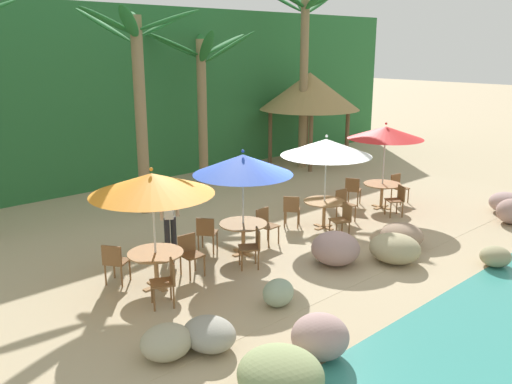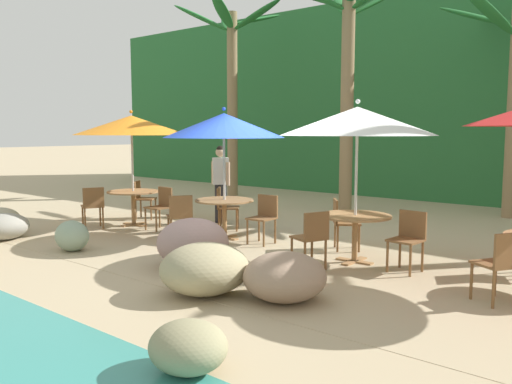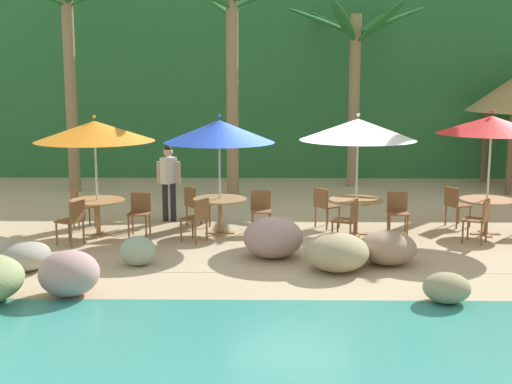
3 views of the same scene
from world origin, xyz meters
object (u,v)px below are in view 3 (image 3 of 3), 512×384
object	(u,v)px
chair_red_left	(480,218)
umbrella_red	(492,125)
palm_tree_third	(355,62)
waiter_in_white	(169,178)
chair_blue_seaward	(261,208)
palm_tree_nearest	(70,51)
chair_white_seaward	(398,210)
palm_tree_second	(232,49)
chair_orange_left	(73,219)
dining_table_white	(356,205)
chair_orange_seaward	(140,210)
chair_blue_inland	(194,203)
chair_white_inland	(324,204)
dining_table_blue	(220,204)
umbrella_white	(358,130)
umbrella_blue	(219,131)
chair_orange_inland	(80,205)
chair_blue_left	(197,217)
chair_red_inland	(455,203)
umbrella_orange	(95,131)
dining_table_red	(487,205)
chair_white_left	(349,218)
dining_table_orange	(98,206)

from	to	relation	value
chair_red_left	umbrella_red	bearing A→B (deg)	64.60
palm_tree_third	waiter_in_white	bearing A→B (deg)	-133.98
chair_blue_seaward	palm_tree_third	distance (m)	7.14
palm_tree_nearest	waiter_in_white	size ratio (longest dim) A/B	3.43
chair_white_seaward	palm_tree_second	size ratio (longest dim) A/B	0.15
chair_orange_left	dining_table_white	xyz separation A→B (m)	(5.55, 0.95, 0.10)
chair_orange_seaward	chair_blue_inland	xyz separation A→B (m)	(1.04, 0.77, 0.00)
chair_orange_seaward	chair_white_inland	bearing A→B (deg)	10.51
chair_white_inland	waiter_in_white	xyz separation A→B (m)	(-3.40, 0.63, 0.47)
dining_table_blue	chair_white_seaward	world-z (taller)	chair_white_seaward
umbrella_white	chair_white_seaward	size ratio (longest dim) A/B	2.86
umbrella_blue	dining_table_white	world-z (taller)	umbrella_blue
chair_orange_inland	chair_red_left	size ratio (longest dim) A/B	1.00
umbrella_red	waiter_in_white	size ratio (longest dim) A/B	1.50
chair_blue_left	palm_tree_second	xyz separation A→B (m)	(0.44, 5.11, 3.35)
chair_blue_seaward	waiter_in_white	world-z (taller)	waiter_in_white
umbrella_white	chair_red_left	xyz separation A→B (m)	(2.31, -0.73, -1.65)
dining_table_blue	waiter_in_white	size ratio (longest dim) A/B	0.65
chair_blue_inland	umbrella_white	bearing A→B (deg)	-11.35
chair_red_inland	dining_table_white	bearing A→B (deg)	-160.86
chair_orange_seaward	chair_orange_inland	world-z (taller)	same
dining_table_blue	chair_white_inland	bearing A→B (deg)	14.25
umbrella_orange	dining_table_blue	distance (m)	2.91
dining_table_red	chair_red_left	size ratio (longest dim) A/B	1.26
chair_blue_left	dining_table_red	bearing A→B (deg)	7.28
dining_table_red	palm_tree_second	distance (m)	7.68
chair_orange_seaward	chair_white_left	bearing A→B (deg)	-9.87
dining_table_blue	chair_red_left	size ratio (longest dim) A/B	1.26
umbrella_blue	chair_white_inland	xyz separation A→B (m)	(2.20, 0.56, -1.60)
umbrella_orange	dining_table_red	distance (m)	8.09
dining_table_white	umbrella_red	size ratio (longest dim) A/B	0.43
dining_table_white	waiter_in_white	size ratio (longest dim) A/B	0.65
chair_orange_left	chair_white_left	bearing A→B (deg)	1.39
chair_orange_inland	chair_white_left	distance (m)	5.73
chair_orange_inland	palm_tree_second	world-z (taller)	palm_tree_second
dining_table_orange	umbrella_blue	bearing A→B (deg)	4.58
chair_white_left	palm_tree_third	bearing A→B (deg)	82.34
chair_blue_left	dining_table_white	size ratio (longest dim) A/B	0.79
umbrella_orange	chair_orange_inland	world-z (taller)	umbrella_orange
chair_orange_inland	chair_blue_seaward	distance (m)	3.88
dining_table_blue	waiter_in_white	xyz separation A→B (m)	(-1.21, 1.18, 0.37)
palm_tree_second	waiter_in_white	distance (m)	4.46
chair_blue_inland	chair_blue_left	bearing A→B (deg)	-81.86
umbrella_white	umbrella_blue	bearing A→B (deg)	178.82
chair_orange_seaward	chair_white_inland	xyz separation A→B (m)	(3.82, 0.71, 0.00)
chair_orange_inland	dining_table_red	bearing A→B (deg)	-3.18
chair_blue_left	chair_white_left	bearing A→B (deg)	-2.27
umbrella_orange	chair_orange_seaward	distance (m)	1.83
dining_table_orange	chair_white_seaward	distance (m)	6.12
chair_orange_left	chair_white_inland	xyz separation A→B (m)	(4.95, 1.56, 0.00)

